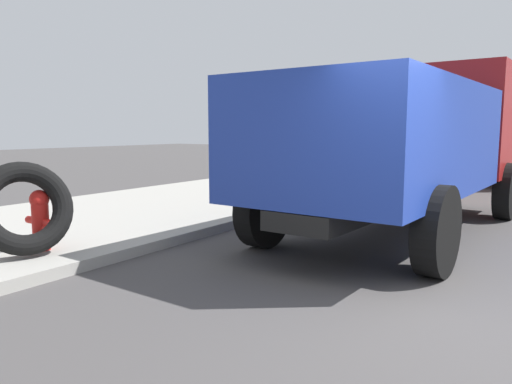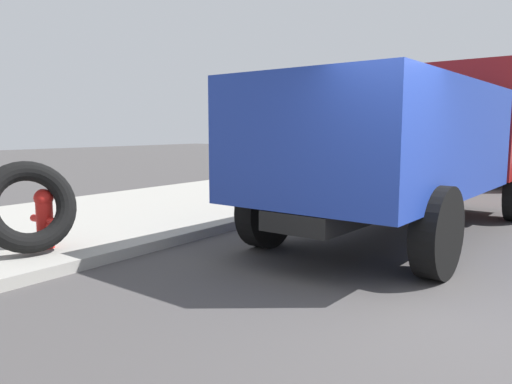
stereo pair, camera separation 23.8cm
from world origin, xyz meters
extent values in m
plane|color=#423F3F|center=(0.00, 0.00, 0.00)|extent=(80.00, 80.00, 0.00)
cube|color=#99968E|center=(0.00, 6.50, 0.07)|extent=(36.00, 5.00, 0.15)
cylinder|color=red|center=(-0.85, 4.89, 0.46)|extent=(0.22, 0.22, 0.62)
sphere|color=red|center=(-0.85, 4.89, 0.83)|extent=(0.25, 0.25, 0.25)
cylinder|color=red|center=(-0.85, 4.70, 0.53)|extent=(0.10, 0.17, 0.10)
cylinder|color=red|center=(-0.85, 5.09, 0.53)|extent=(0.10, 0.17, 0.10)
cylinder|color=red|center=(-0.85, 4.70, 0.46)|extent=(0.12, 0.17, 0.12)
torus|color=black|center=(-1.13, 4.79, 0.76)|extent=(1.34, 0.96, 1.22)
cube|color=#1E3899|center=(2.59, 1.57, 1.60)|extent=(4.91, 2.71, 1.60)
cube|color=maroon|center=(6.18, 1.41, 1.90)|extent=(2.11, 2.59, 2.20)
cube|color=black|center=(3.69, 1.52, 0.67)|extent=(7.03, 1.21, 0.24)
cylinder|color=black|center=(6.04, 2.67, 0.55)|extent=(1.11, 0.35, 1.10)
cylinder|color=black|center=(1.44, 2.88, 0.55)|extent=(1.11, 0.35, 1.10)
cylinder|color=black|center=(1.33, 0.38, 0.55)|extent=(1.11, 0.35, 1.10)
cube|color=red|center=(13.13, 1.50, 1.60)|extent=(4.90, 2.70, 1.60)
cube|color=black|center=(14.23, 1.45, 0.67)|extent=(7.03, 1.19, 0.24)
cylinder|color=black|center=(16.58, 2.61, 0.55)|extent=(1.11, 0.35, 1.10)
cylinder|color=black|center=(11.99, 2.80, 0.55)|extent=(1.11, 0.35, 1.10)
camera|label=1|loc=(-4.53, -0.95, 1.74)|focal=34.11mm
camera|label=2|loc=(-4.39, -1.14, 1.74)|focal=34.11mm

